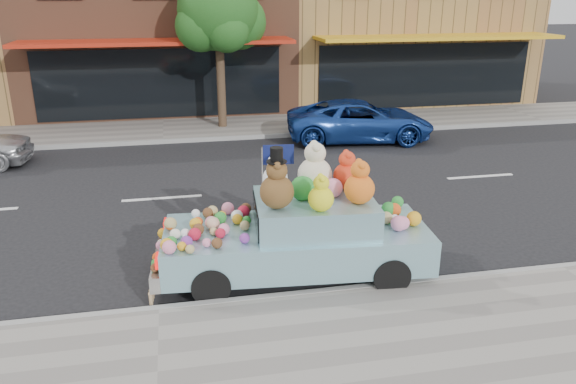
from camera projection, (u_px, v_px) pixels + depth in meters
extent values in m
plane|color=black|center=(162.00, 198.00, 12.89)|extent=(120.00, 120.00, 0.00)
cube|color=gray|center=(158.00, 376.00, 6.88)|extent=(60.00, 3.00, 0.12)
cube|color=gray|center=(163.00, 130.00, 18.86)|extent=(60.00, 3.00, 0.12)
cube|color=gray|center=(159.00, 311.00, 8.26)|extent=(60.00, 0.12, 0.13)
cube|color=gray|center=(163.00, 141.00, 17.48)|extent=(60.00, 0.12, 0.13)
cube|color=brown|center=(158.00, 16.00, 22.76)|extent=(10.00, 8.00, 7.00)
cube|color=black|center=(161.00, 84.00, 19.77)|extent=(8.50, 0.06, 2.40)
cube|color=#AC220F|center=(157.00, 42.00, 18.45)|extent=(9.00, 1.80, 0.12)
cube|color=olive|center=(390.00, 14.00, 24.64)|extent=(10.00, 8.00, 7.00)
cube|color=black|center=(425.00, 75.00, 21.65)|extent=(8.50, 0.06, 2.40)
cube|color=gold|center=(439.00, 37.00, 20.33)|extent=(9.00, 1.80, 0.12)
cylinder|color=#38281C|center=(221.00, 83.00, 18.71)|extent=(0.28, 0.28, 3.20)
sphere|color=#174E16|center=(218.00, 10.00, 17.93)|extent=(2.60, 2.60, 2.60)
sphere|color=#174E16|center=(239.00, 22.00, 18.47)|extent=(1.80, 1.80, 1.80)
sphere|color=#174E16|center=(200.00, 26.00, 17.80)|extent=(1.60, 1.60, 1.60)
sphere|color=#174E16|center=(227.00, 30.00, 17.61)|extent=(1.40, 1.40, 1.40)
sphere|color=#174E16|center=(208.00, 19.00, 18.52)|extent=(1.60, 1.60, 1.60)
imported|color=#1B4099|center=(360.00, 121.00, 17.65)|extent=(4.82, 2.71, 1.27)
cylinder|color=black|center=(391.00, 275.00, 8.79)|extent=(0.61, 0.25, 0.60)
cylinder|color=black|center=(366.00, 235.00, 10.25)|extent=(0.61, 0.25, 0.60)
cylinder|color=black|center=(211.00, 286.00, 8.49)|extent=(0.61, 0.25, 0.60)
cylinder|color=black|center=(212.00, 242.00, 9.94)|extent=(0.61, 0.25, 0.60)
cube|color=#81B3C0|center=(296.00, 244.00, 9.28)|extent=(4.43, 2.06, 0.60)
cube|color=#81B3C0|center=(315.00, 213.00, 9.13)|extent=(2.02, 1.66, 0.50)
cube|color=silver|center=(161.00, 260.00, 9.09)|extent=(0.31, 1.79, 0.26)
cube|color=red|center=(158.00, 261.00, 8.35)|extent=(0.08, 0.28, 0.16)
cube|color=red|center=(166.00, 225.00, 9.62)|extent=(0.08, 0.28, 0.16)
cube|color=black|center=(256.00, 215.00, 9.02)|extent=(0.15, 1.30, 0.40)
sphere|color=#553718|center=(277.00, 192.00, 8.56)|extent=(0.53, 0.53, 0.53)
sphere|color=#553718|center=(277.00, 171.00, 8.44)|extent=(0.33, 0.33, 0.33)
sphere|color=#553718|center=(278.00, 166.00, 8.30)|extent=(0.12, 0.12, 0.12)
sphere|color=#553718|center=(275.00, 162.00, 8.51)|extent=(0.12, 0.12, 0.12)
cylinder|color=black|center=(277.00, 162.00, 8.39)|extent=(0.31, 0.31, 0.02)
cylinder|color=black|center=(277.00, 155.00, 8.35)|extent=(0.20, 0.20, 0.22)
sphere|color=beige|center=(315.00, 175.00, 9.28)|extent=(0.57, 0.57, 0.57)
sphere|color=beige|center=(315.00, 153.00, 9.15)|extent=(0.36, 0.36, 0.36)
sphere|color=beige|center=(317.00, 148.00, 9.00)|extent=(0.14, 0.14, 0.14)
sphere|color=beige|center=(313.00, 144.00, 9.23)|extent=(0.14, 0.14, 0.14)
sphere|color=#DD5B14|center=(359.00, 189.00, 8.75)|extent=(0.48, 0.48, 0.48)
sphere|color=#DD5B14|center=(360.00, 170.00, 8.65)|extent=(0.30, 0.30, 0.30)
sphere|color=#DD5B14|center=(363.00, 166.00, 8.52)|extent=(0.11, 0.11, 0.11)
sphere|color=#DD5B14|center=(358.00, 162.00, 8.71)|extent=(0.11, 0.11, 0.11)
sphere|color=red|center=(347.00, 176.00, 9.41)|extent=(0.45, 0.45, 0.45)
sphere|color=red|center=(347.00, 159.00, 9.31)|extent=(0.28, 0.28, 0.28)
sphere|color=red|center=(349.00, 156.00, 9.19)|extent=(0.11, 0.11, 0.11)
sphere|color=red|center=(346.00, 153.00, 9.37)|extent=(0.11, 0.11, 0.11)
sphere|color=white|center=(275.00, 178.00, 9.33)|extent=(0.42, 0.42, 0.42)
sphere|color=white|center=(275.00, 163.00, 9.23)|extent=(0.26, 0.26, 0.26)
sphere|color=white|center=(276.00, 159.00, 9.12)|extent=(0.10, 0.10, 0.10)
sphere|color=white|center=(274.00, 156.00, 9.29)|extent=(0.10, 0.10, 0.10)
sphere|color=yellow|center=(321.00, 199.00, 8.46)|extent=(0.39, 0.39, 0.39)
sphere|color=yellow|center=(321.00, 183.00, 8.38)|extent=(0.24, 0.24, 0.24)
sphere|color=yellow|center=(323.00, 180.00, 8.27)|extent=(0.09, 0.09, 0.09)
sphere|color=yellow|center=(320.00, 176.00, 8.43)|extent=(0.09, 0.09, 0.09)
sphere|color=#217B28|center=(303.00, 188.00, 8.96)|extent=(0.40, 0.40, 0.40)
sphere|color=pink|center=(333.00, 188.00, 9.07)|extent=(0.32, 0.32, 0.32)
sphere|color=orange|center=(195.00, 224.00, 9.08)|extent=(0.20, 0.20, 0.20)
sphere|color=#CA4513|center=(170.00, 224.00, 9.07)|extent=(0.19, 0.19, 0.19)
sphere|color=pink|center=(228.00, 208.00, 9.69)|extent=(0.22, 0.22, 0.22)
sphere|color=orange|center=(222.00, 215.00, 9.48)|extent=(0.15, 0.15, 0.15)
sphere|color=pink|center=(224.00, 229.00, 8.89)|extent=(0.19, 0.19, 0.19)
sphere|color=#217B28|center=(171.00, 242.00, 8.45)|extent=(0.18, 0.18, 0.18)
sphere|color=orange|center=(182.00, 246.00, 8.35)|extent=(0.14, 0.14, 0.14)
sphere|color=#AC1229|center=(195.00, 234.00, 8.69)|extent=(0.20, 0.20, 0.20)
sphere|color=#998854|center=(214.00, 231.00, 8.87)|extent=(0.13, 0.13, 0.13)
sphere|color=white|center=(185.00, 233.00, 8.77)|extent=(0.16, 0.16, 0.16)
sphere|color=orange|center=(237.00, 219.00, 9.29)|extent=(0.18, 0.18, 0.18)
sphere|color=#217B28|center=(247.00, 220.00, 9.27)|extent=(0.15, 0.15, 0.15)
sphere|color=orange|center=(195.00, 225.00, 9.09)|extent=(0.16, 0.16, 0.16)
sphere|color=#502E16|center=(208.00, 213.00, 9.54)|extent=(0.19, 0.19, 0.19)
sphere|color=#998854|center=(212.00, 211.00, 9.61)|extent=(0.19, 0.19, 0.19)
sphere|color=white|center=(237.00, 216.00, 9.38)|extent=(0.21, 0.21, 0.21)
sphere|color=#502E16|center=(198.00, 229.00, 8.88)|extent=(0.19, 0.19, 0.19)
sphere|color=#AC1229|center=(220.00, 233.00, 8.77)|extent=(0.16, 0.16, 0.16)
sphere|color=pink|center=(169.00, 247.00, 8.24)|extent=(0.21, 0.21, 0.21)
sphere|color=#998854|center=(190.00, 249.00, 8.26)|extent=(0.14, 0.14, 0.14)
sphere|color=white|center=(196.00, 214.00, 9.56)|extent=(0.15, 0.15, 0.15)
sphere|color=pink|center=(211.00, 222.00, 9.12)|extent=(0.21, 0.21, 0.21)
sphere|color=beige|center=(175.00, 234.00, 8.73)|extent=(0.17, 0.17, 0.17)
sphere|color=#702B84|center=(245.00, 238.00, 8.59)|extent=(0.16, 0.16, 0.16)
sphere|color=#998854|center=(170.00, 224.00, 9.07)|extent=(0.21, 0.21, 0.21)
sphere|color=#217B28|center=(220.00, 218.00, 9.32)|extent=(0.20, 0.20, 0.20)
sphere|color=#998854|center=(245.00, 226.00, 9.06)|extent=(0.16, 0.16, 0.16)
sphere|color=pink|center=(207.00, 243.00, 8.47)|extent=(0.14, 0.14, 0.14)
sphere|color=#AC1229|center=(244.00, 212.00, 9.56)|extent=(0.21, 0.21, 0.21)
sphere|color=orange|center=(167.00, 245.00, 8.34)|extent=(0.20, 0.20, 0.20)
sphere|color=#502E16|center=(217.00, 243.00, 8.42)|extent=(0.17, 0.17, 0.17)
sphere|color=#CA4513|center=(198.00, 222.00, 9.20)|extent=(0.17, 0.17, 0.17)
sphere|color=#702B84|center=(187.00, 242.00, 8.45)|extent=(0.18, 0.18, 0.18)
sphere|color=#502E16|center=(246.00, 208.00, 9.74)|extent=(0.19, 0.19, 0.19)
sphere|color=#D8A88C|center=(213.00, 223.00, 9.04)|extent=(0.22, 0.22, 0.22)
sphere|color=#217B28|center=(156.00, 263.00, 8.52)|extent=(0.15, 0.15, 0.15)
sphere|color=white|center=(161.00, 243.00, 9.23)|extent=(0.12, 0.12, 0.12)
sphere|color=#CA4513|center=(157.00, 257.00, 8.70)|extent=(0.16, 0.16, 0.16)
sphere|color=#217B28|center=(156.00, 265.00, 8.48)|extent=(0.14, 0.14, 0.14)
sphere|color=#998854|center=(161.00, 244.00, 9.20)|extent=(0.13, 0.13, 0.13)
sphere|color=#502E16|center=(155.00, 268.00, 8.39)|extent=(0.14, 0.14, 0.14)
sphere|color=#CA4513|center=(163.00, 233.00, 9.54)|extent=(0.17, 0.17, 0.17)
sphere|color=pink|center=(160.00, 246.00, 9.12)|extent=(0.15, 0.15, 0.15)
sphere|color=orange|center=(163.00, 233.00, 9.54)|extent=(0.17, 0.17, 0.17)
sphere|color=pink|center=(399.00, 223.00, 9.02)|extent=(0.26, 0.26, 0.26)
sphere|color=#217B28|center=(398.00, 202.00, 9.99)|extent=(0.21, 0.21, 0.21)
sphere|color=#217B28|center=(389.00, 209.00, 9.60)|extent=(0.26, 0.26, 0.26)
sphere|color=orange|center=(414.00, 219.00, 9.21)|extent=(0.25, 0.25, 0.25)
sphere|color=pink|center=(403.00, 223.00, 9.07)|extent=(0.23, 0.23, 0.23)
sphere|color=white|center=(395.00, 219.00, 9.30)|extent=(0.16, 0.16, 0.16)
sphere|color=#CA4513|center=(394.00, 210.00, 9.60)|extent=(0.24, 0.24, 0.24)
sphere|color=#998854|center=(386.00, 218.00, 9.29)|extent=(0.21, 0.21, 0.21)
cylinder|color=#997A54|center=(151.00, 300.00, 8.37)|extent=(0.06, 0.06, 0.17)
sphere|color=#997A54|center=(150.00, 294.00, 8.34)|extent=(0.07, 0.07, 0.07)
cylinder|color=#997A54|center=(152.00, 296.00, 8.46)|extent=(0.06, 0.06, 0.17)
sphere|color=#997A54|center=(151.00, 291.00, 8.42)|extent=(0.07, 0.07, 0.07)
cylinder|color=#997A54|center=(152.00, 293.00, 8.54)|extent=(0.06, 0.06, 0.17)
sphere|color=#997A54|center=(152.00, 288.00, 8.51)|extent=(0.07, 0.07, 0.07)
cylinder|color=#997A54|center=(153.00, 290.00, 8.63)|extent=(0.06, 0.06, 0.17)
sphere|color=#997A54|center=(152.00, 285.00, 8.60)|extent=(0.07, 0.07, 0.07)
cylinder|color=#997A54|center=(154.00, 287.00, 8.72)|extent=(0.06, 0.06, 0.17)
sphere|color=#997A54|center=(153.00, 282.00, 8.69)|extent=(0.07, 0.07, 0.07)
cylinder|color=#997A54|center=(154.00, 284.00, 8.81)|extent=(0.06, 0.06, 0.17)
sphere|color=#997A54|center=(154.00, 279.00, 8.78)|extent=(0.07, 0.07, 0.07)
cylinder|color=#997A54|center=(155.00, 281.00, 8.90)|extent=(0.06, 0.06, 0.17)
sphere|color=#997A54|center=(154.00, 276.00, 8.86)|extent=(0.07, 0.07, 0.07)
cylinder|color=#997A54|center=(155.00, 278.00, 8.98)|extent=(0.06, 0.06, 0.17)
sphere|color=#997A54|center=(155.00, 273.00, 8.95)|extent=(0.07, 0.07, 0.07)
cylinder|color=#997A54|center=(156.00, 275.00, 9.07)|extent=(0.06, 0.06, 0.17)
sphere|color=#997A54|center=(156.00, 270.00, 9.04)|extent=(0.07, 0.07, 0.07)
cylinder|color=#997A54|center=(157.00, 273.00, 9.16)|extent=(0.06, 0.06, 0.17)
sphere|color=#997A54|center=(156.00, 267.00, 9.13)|extent=(0.07, 0.07, 0.07)
cylinder|color=#997A54|center=(157.00, 270.00, 9.25)|extent=(0.06, 0.06, 0.17)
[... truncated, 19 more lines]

